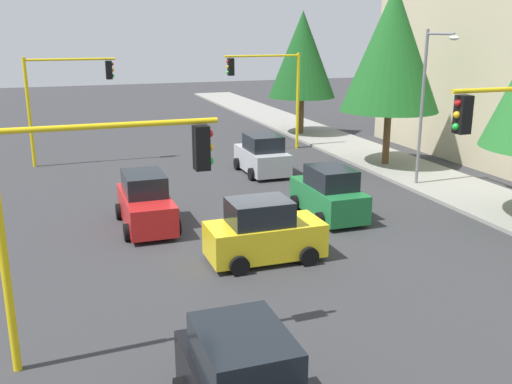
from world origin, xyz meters
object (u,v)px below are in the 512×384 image
(traffic_signal_far_right, at_px, (64,89))
(tree_roadside_far, at_px, (302,55))
(traffic_signal_far_left, at_px, (269,82))
(car_red, at_px, (146,203))
(street_lamp_curbside, at_px, (428,92))
(car_yellow, at_px, (264,233))
(car_green, at_px, (329,194))
(traffic_signal_near_right, at_px, (95,193))
(car_silver, at_px, (262,156))
(tree_roadside_mid, at_px, (392,49))

(traffic_signal_far_right, relative_size, tree_roadside_far, 0.69)
(traffic_signal_far_left, height_order, tree_roadside_far, tree_roadside_far)
(tree_roadside_far, relative_size, car_red, 2.03)
(traffic_signal_far_right, relative_size, street_lamp_curbside, 0.81)
(street_lamp_curbside, height_order, car_yellow, street_lamp_curbside)
(tree_roadside_far, xyz_separation_m, car_yellow, (20.00, -9.97, -4.46))
(traffic_signal_far_left, relative_size, traffic_signal_far_right, 1.00)
(traffic_signal_far_left, relative_size, car_green, 1.49)
(traffic_signal_near_right, height_order, street_lamp_curbside, street_lamp_curbside)
(street_lamp_curbside, height_order, car_silver, street_lamp_curbside)
(car_silver, xyz_separation_m, car_red, (6.20, -6.75, -0.00))
(car_red, distance_m, car_green, 6.91)
(traffic_signal_far_left, height_order, street_lamp_curbside, street_lamp_curbside)
(traffic_signal_near_right, xyz_separation_m, tree_roadside_far, (-24.00, 15.13, 1.61))
(traffic_signal_far_left, bearing_deg, car_silver, -23.90)
(car_silver, bearing_deg, tree_roadside_mid, 84.52)
(traffic_signal_near_right, distance_m, car_silver, 17.40)
(traffic_signal_far_right, distance_m, tree_roadside_far, 15.77)
(traffic_signal_near_right, distance_m, tree_roadside_far, 28.42)
(tree_roadside_far, height_order, car_red, tree_roadside_far)
(street_lamp_curbside, bearing_deg, traffic_signal_far_right, -124.90)
(car_red, bearing_deg, car_yellow, 33.64)
(tree_roadside_far, distance_m, car_yellow, 22.79)
(car_silver, height_order, car_red, same)
(traffic_signal_near_right, relative_size, car_silver, 1.41)
(car_silver, distance_m, car_green, 7.37)
(tree_roadside_mid, relative_size, car_silver, 2.46)
(traffic_signal_far_right, height_order, street_lamp_curbside, street_lamp_curbside)
(traffic_signal_near_right, height_order, tree_roadside_mid, tree_roadside_mid)
(traffic_signal_near_right, distance_m, traffic_signal_far_right, 20.00)
(tree_roadside_far, xyz_separation_m, car_red, (15.55, -12.93, -4.46))
(car_silver, height_order, car_green, same)
(street_lamp_curbside, distance_m, tree_roadside_far, 14.43)
(tree_roadside_far, distance_m, car_red, 20.71)
(traffic_signal_near_right, xyz_separation_m, traffic_signal_far_left, (-20.00, 11.33, 0.26))
(street_lamp_curbside, bearing_deg, car_yellow, -59.88)
(car_yellow, bearing_deg, car_red, -146.36)
(traffic_signal_near_right, distance_m, tree_roadside_mid, 21.11)
(traffic_signal_far_left, xyz_separation_m, tree_roadside_mid, (6.00, 4.31, 2.04))
(car_green, bearing_deg, tree_roadside_far, 159.90)
(tree_roadside_far, height_order, tree_roadside_mid, tree_roadside_mid)
(car_red, relative_size, car_yellow, 1.12)
(traffic_signal_far_right, bearing_deg, street_lamp_curbside, 55.10)
(tree_roadside_mid, distance_m, car_red, 15.42)
(street_lamp_curbside, relative_size, car_red, 1.74)
(car_silver, xyz_separation_m, car_green, (7.37, 0.06, -0.00))
(tree_roadside_far, height_order, car_silver, tree_roadside_far)
(traffic_signal_far_right, relative_size, tree_roadside_mid, 0.61)
(traffic_signal_far_right, xyz_separation_m, car_red, (11.55, 2.26, -3.09))
(traffic_signal_far_right, xyz_separation_m, car_green, (12.73, 9.07, -3.10))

